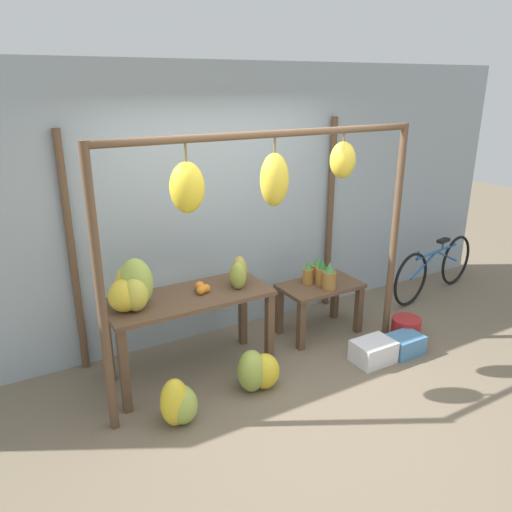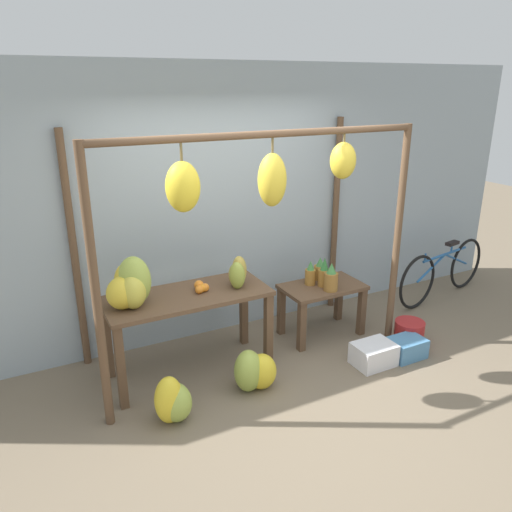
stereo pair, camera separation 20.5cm
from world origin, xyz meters
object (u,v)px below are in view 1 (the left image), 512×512
(pineapple_cluster, at_px, (321,274))
(fruit_crate_purple, at_px, (404,344))
(orange_pile, at_px, (202,288))
(banana_pile_ground_right, at_px, (257,371))
(blue_bucket, at_px, (406,329))
(banana_pile_ground_left, at_px, (178,403))
(parked_bicycle, at_px, (435,268))
(banana_pile_on_table, at_px, (132,288))
(papaya_pile, at_px, (238,273))
(fruit_crate_white, at_px, (373,351))

(pineapple_cluster, xyz_separation_m, fruit_crate_purple, (0.49, -0.79, -0.59))
(orange_pile, relative_size, banana_pile_ground_right, 0.36)
(pineapple_cluster, height_order, blue_bucket, pineapple_cluster)
(banana_pile_ground_left, xyz_separation_m, banana_pile_ground_right, (0.79, 0.09, -0.00))
(banana_pile_ground_left, height_order, parked_bicycle, parked_bicycle)
(orange_pile, bearing_deg, banana_pile_on_table, -179.46)
(banana_pile_on_table, distance_m, papaya_pile, 0.99)
(banana_pile_ground_right, bearing_deg, parked_bicycle, 13.09)
(orange_pile, height_order, parked_bicycle, orange_pile)
(fruit_crate_white, bearing_deg, papaya_pile, 149.74)
(banana_pile_ground_right, distance_m, parked_bicycle, 3.12)
(banana_pile_ground_right, xyz_separation_m, papaya_pile, (0.08, 0.49, 0.75))
(orange_pile, distance_m, papaya_pile, 0.36)
(pineapple_cluster, distance_m, fruit_crate_purple, 1.10)
(parked_bicycle, bearing_deg, blue_bucket, -149.76)
(banana_pile_ground_left, distance_m, blue_bucket, 2.62)
(banana_pile_on_table, bearing_deg, pineapple_cluster, 1.86)
(banana_pile_ground_right, relative_size, blue_bucket, 1.48)
(banana_pile_on_table, bearing_deg, papaya_pile, -1.86)
(banana_pile_ground_right, bearing_deg, blue_bucket, 0.20)
(pineapple_cluster, distance_m, blue_bucket, 1.09)
(orange_pile, height_order, blue_bucket, orange_pile)
(fruit_crate_purple, bearing_deg, orange_pile, 158.51)
(blue_bucket, relative_size, parked_bicycle, 0.18)
(banana_pile_ground_right, xyz_separation_m, fruit_crate_purple, (1.60, -0.21, -0.08))
(pineapple_cluster, relative_size, blue_bucket, 1.42)
(banana_pile_on_table, distance_m, banana_pile_ground_left, 1.01)
(pineapple_cluster, bearing_deg, banana_pile_on_table, -178.14)
(orange_pile, distance_m, parked_bicycle, 3.34)
(pineapple_cluster, relative_size, papaya_pile, 1.49)
(orange_pile, xyz_separation_m, fruit_crate_white, (1.48, -0.70, -0.73))
(fruit_crate_white, height_order, fruit_crate_purple, fruit_crate_white)
(fruit_crate_purple, bearing_deg, parked_bicycle, 32.42)
(orange_pile, bearing_deg, fruit_crate_white, -25.22)
(pineapple_cluster, distance_m, papaya_pile, 1.06)
(blue_bucket, xyz_separation_m, parked_bicycle, (1.20, 0.70, 0.23))
(fruit_crate_white, height_order, papaya_pile, papaya_pile)
(papaya_pile, distance_m, fruit_crate_purple, 1.86)
(pineapple_cluster, distance_m, parked_bicycle, 1.95)
(blue_bucket, bearing_deg, papaya_pile, 164.51)
(banana_pile_on_table, bearing_deg, banana_pile_ground_left, -78.82)
(orange_pile, bearing_deg, banana_pile_ground_left, -129.80)
(banana_pile_on_table, xyz_separation_m, papaya_pile, (0.99, -0.03, -0.05))
(banana_pile_ground_right, bearing_deg, banana_pile_ground_left, -173.39)
(fruit_crate_purple, bearing_deg, blue_bucket, 42.05)
(banana_pile_ground_left, xyz_separation_m, fruit_crate_white, (2.00, -0.08, -0.07))
(pineapple_cluster, height_order, papaya_pile, papaya_pile)
(banana_pile_ground_right, bearing_deg, orange_pile, 116.91)
(pineapple_cluster, height_order, fruit_crate_white, pineapple_cluster)
(banana_pile_ground_right, bearing_deg, fruit_crate_purple, -7.32)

